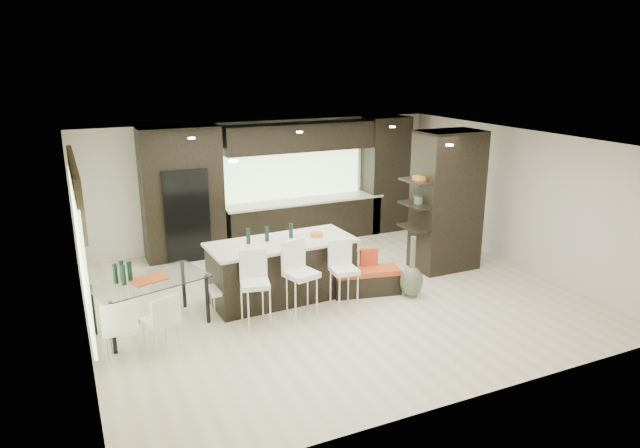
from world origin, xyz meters
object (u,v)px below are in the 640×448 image
kitchen_island (282,270)px  chair_end (223,293)px  dining_table (151,304)px  chair_near (160,324)px  stool_mid (302,288)px  stool_right (344,282)px  chair_far (121,331)px  stool_left (255,297)px  floor_vase (412,267)px  bench (366,281)px

kitchen_island → chair_end: kitchen_island is taller
dining_table → chair_near: bearing=-106.2°
kitchen_island → dining_table: 2.24m
kitchen_island → stool_mid: 0.86m
stool_right → chair_far: size_ratio=1.12×
stool_left → floor_vase: bearing=11.9°
stool_left → chair_far: (-1.98, -0.17, -0.07)m
chair_end → chair_near: bearing=130.4°
stool_left → bench: stool_left is taller
chair_far → chair_end: bearing=34.1°
stool_left → stool_right: 1.52m
stool_left → chair_far: 1.99m
stool_right → chair_end: (-1.87, 0.59, -0.08)m
stool_right → floor_vase: size_ratio=0.85×
bench → stool_right: bearing=-135.6°
stool_right → chair_far: stool_right is taller
bench → dining_table: 3.64m
kitchen_island → stool_left: size_ratio=2.58×
stool_mid → bench: (1.41, 0.43, -0.28)m
stool_left → bench: size_ratio=0.82×
dining_table → floor_vase: bearing=-24.4°
kitchen_island → chair_far: kitchen_island is taller
stool_mid → chair_end: bearing=136.3°
floor_vase → dining_table: (-4.28, 0.62, -0.15)m
chair_far → kitchen_island: bearing=29.3°
floor_vase → chair_near: floor_vase is taller
chair_near → chair_end: size_ratio=1.03×
dining_table → chair_near: (0.00, -0.76, 0.00)m
chair_far → chair_near: bearing=9.7°
stool_mid → bench: size_ratio=0.86×
chair_end → bench: bearing=-87.9°
bench → chair_near: (-3.63, -0.58, 0.17)m
bench → chair_near: 3.69m
chair_near → chair_end: chair_near is taller
stool_left → chair_far: bearing=-162.6°
stool_left → floor_vase: size_ratio=0.89×
chair_end → stool_left: bearing=-143.5°
kitchen_island → dining_table: (-2.23, -0.25, -0.12)m
stool_left → stool_mid: (0.76, -0.01, 0.02)m
stool_mid → stool_right: bearing=-13.7°
stool_mid → dining_table: size_ratio=0.61×
stool_right → chair_far: bearing=-172.5°
kitchen_island → floor_vase: bearing=-25.6°
bench → floor_vase: 0.85m
kitchen_island → stool_left: kitchen_island is taller
kitchen_island → chair_far: 2.93m
stool_left → chair_end: (-0.35, 0.59, -0.09)m
stool_left → dining_table: bearing=170.3°
stool_mid → floor_vase: floor_vase is taller
dining_table → chair_end: dining_table is taller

